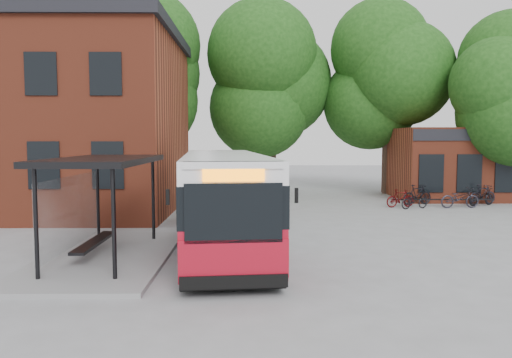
{
  "coord_description": "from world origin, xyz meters",
  "views": [
    {
      "loc": [
        -0.42,
        -14.83,
        3.37
      ],
      "look_at": [
        -0.23,
        2.4,
        2.0
      ],
      "focal_mm": 35.0,
      "sensor_mm": 36.0,
      "label": 1
    }
  ],
  "objects_px": {
    "bus_shelter": "(104,208)",
    "bicycle_4": "(460,198)",
    "bicycle_3": "(417,195)",
    "bicycle_0": "(414,201)",
    "bicycle_1": "(400,198)",
    "bicycle_7": "(482,195)",
    "bicycle_6": "(481,197)",
    "city_bus": "(223,199)"
  },
  "relations": [
    {
      "from": "bus_shelter",
      "to": "bicycle_4",
      "type": "xyz_separation_m",
      "value": [
        14.36,
        10.37,
        -0.95
      ]
    },
    {
      "from": "bus_shelter",
      "to": "bicycle_3",
      "type": "relative_size",
      "value": 4.02
    },
    {
      "from": "bicycle_0",
      "to": "bicycle_1",
      "type": "distance_m",
      "value": 0.76
    },
    {
      "from": "bicycle_0",
      "to": "bicycle_7",
      "type": "distance_m",
      "value": 4.28
    },
    {
      "from": "bicycle_7",
      "to": "bicycle_6",
      "type": "bearing_deg",
      "value": 125.21
    },
    {
      "from": "city_bus",
      "to": "bicycle_7",
      "type": "height_order",
      "value": "city_bus"
    },
    {
      "from": "bus_shelter",
      "to": "city_bus",
      "type": "height_order",
      "value": "city_bus"
    },
    {
      "from": "bicycle_1",
      "to": "bicycle_6",
      "type": "height_order",
      "value": "bicycle_1"
    },
    {
      "from": "bicycle_0",
      "to": "bicycle_4",
      "type": "relative_size",
      "value": 0.8
    },
    {
      "from": "bus_shelter",
      "to": "city_bus",
      "type": "distance_m",
      "value": 3.84
    },
    {
      "from": "bus_shelter",
      "to": "bicycle_0",
      "type": "distance_m",
      "value": 15.78
    },
    {
      "from": "bus_shelter",
      "to": "bicycle_0",
      "type": "relative_size",
      "value": 4.57
    },
    {
      "from": "bicycle_4",
      "to": "bicycle_6",
      "type": "relative_size",
      "value": 1.13
    },
    {
      "from": "bicycle_1",
      "to": "bicycle_4",
      "type": "distance_m",
      "value": 2.86
    },
    {
      "from": "city_bus",
      "to": "bicycle_6",
      "type": "relative_size",
      "value": 6.77
    },
    {
      "from": "city_bus",
      "to": "bicycle_3",
      "type": "height_order",
      "value": "city_bus"
    },
    {
      "from": "bicycle_4",
      "to": "bicycle_7",
      "type": "distance_m",
      "value": 2.11
    },
    {
      "from": "city_bus",
      "to": "bicycle_0",
      "type": "height_order",
      "value": "city_bus"
    },
    {
      "from": "bicycle_0",
      "to": "city_bus",
      "type": "bearing_deg",
      "value": 110.15
    },
    {
      "from": "bus_shelter",
      "to": "bicycle_6",
      "type": "height_order",
      "value": "bus_shelter"
    },
    {
      "from": "bicycle_7",
      "to": "bicycle_0",
      "type": "bearing_deg",
      "value": 88.44
    },
    {
      "from": "city_bus",
      "to": "bicycle_0",
      "type": "xyz_separation_m",
      "value": [
        8.86,
        8.0,
        -1.05
      ]
    },
    {
      "from": "bus_shelter",
      "to": "bicycle_7",
      "type": "distance_m",
      "value": 19.84
    },
    {
      "from": "bicycle_4",
      "to": "bicycle_6",
      "type": "bearing_deg",
      "value": -62.12
    },
    {
      "from": "bicycle_6",
      "to": "bicycle_7",
      "type": "distance_m",
      "value": 0.41
    },
    {
      "from": "city_bus",
      "to": "bicycle_7",
      "type": "xyz_separation_m",
      "value": [
        12.88,
        9.47,
        -0.93
      ]
    },
    {
      "from": "bicycle_1",
      "to": "bicycle_4",
      "type": "bearing_deg",
      "value": -110.47
    },
    {
      "from": "bus_shelter",
      "to": "bicycle_1",
      "type": "bearing_deg",
      "value": 42.84
    },
    {
      "from": "bus_shelter",
      "to": "bicycle_1",
      "type": "height_order",
      "value": "bus_shelter"
    },
    {
      "from": "bicycle_6",
      "to": "bicycle_7",
      "type": "height_order",
      "value": "bicycle_7"
    },
    {
      "from": "bicycle_0",
      "to": "bicycle_6",
      "type": "bearing_deg",
      "value": -95.21
    },
    {
      "from": "bicycle_3",
      "to": "bicycle_6",
      "type": "height_order",
      "value": "bicycle_3"
    },
    {
      "from": "bicycle_1",
      "to": "bicycle_6",
      "type": "distance_m",
      "value": 4.37
    },
    {
      "from": "city_bus",
      "to": "bicycle_4",
      "type": "height_order",
      "value": "city_bus"
    },
    {
      "from": "city_bus",
      "to": "bicycle_3",
      "type": "xyz_separation_m",
      "value": [
        9.49,
        9.46,
        -0.93
      ]
    },
    {
      "from": "bicycle_3",
      "to": "bicycle_7",
      "type": "distance_m",
      "value": 3.39
    },
    {
      "from": "city_bus",
      "to": "bicycle_6",
      "type": "bearing_deg",
      "value": 30.34
    },
    {
      "from": "city_bus",
      "to": "bicycle_4",
      "type": "xyz_separation_m",
      "value": [
        11.17,
        8.23,
        -0.95
      ]
    },
    {
      "from": "bicycle_3",
      "to": "bus_shelter",
      "type": "bearing_deg",
      "value": 111.4
    },
    {
      "from": "bicycle_1",
      "to": "bicycle_0",
      "type": "bearing_deg",
      "value": -149.96
    },
    {
      "from": "bicycle_1",
      "to": "bicycle_7",
      "type": "relative_size",
      "value": 0.87
    },
    {
      "from": "bicycle_4",
      "to": "bicycle_6",
      "type": "distance_m",
      "value": 1.74
    }
  ]
}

